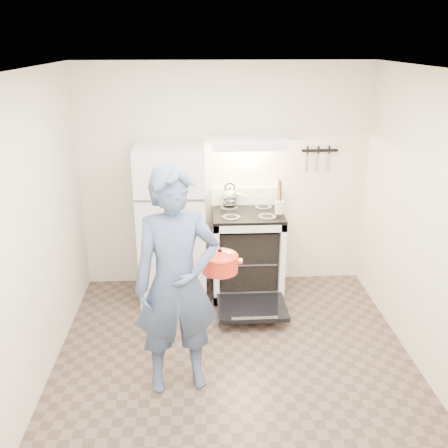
# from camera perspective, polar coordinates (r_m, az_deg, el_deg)

# --- Properties ---
(floor) EXTENTS (3.60, 3.60, 0.00)m
(floor) POSITION_cam_1_polar(r_m,az_deg,el_deg) (4.50, 1.37, -16.61)
(floor) COLOR brown
(floor) RESTS_ON ground
(back_wall) EXTENTS (3.20, 0.02, 2.50)m
(back_wall) POSITION_cam_1_polar(r_m,az_deg,el_deg) (5.58, 0.08, 5.30)
(back_wall) COLOR beige
(back_wall) RESTS_ON ground
(refrigerator) EXTENTS (0.70, 0.70, 1.70)m
(refrigerator) POSITION_cam_1_polar(r_m,az_deg,el_deg) (5.37, -5.92, 0.08)
(refrigerator) COLOR silver
(refrigerator) RESTS_ON floor
(stove_body) EXTENTS (0.76, 0.65, 0.92)m
(stove_body) POSITION_cam_1_polar(r_m,az_deg,el_deg) (5.55, 2.63, -3.45)
(stove_body) COLOR silver
(stove_body) RESTS_ON floor
(cooktop) EXTENTS (0.76, 0.65, 0.03)m
(cooktop) POSITION_cam_1_polar(r_m,az_deg,el_deg) (5.38, 2.71, 1.18)
(cooktop) COLOR black
(cooktop) RESTS_ON stove_body
(backsplash) EXTENTS (0.76, 0.07, 0.20)m
(backsplash) POSITION_cam_1_polar(r_m,az_deg,el_deg) (5.61, 2.45, 3.25)
(backsplash) COLOR silver
(backsplash) RESTS_ON cooktop
(oven_door) EXTENTS (0.70, 0.54, 0.04)m
(oven_door) POSITION_cam_1_polar(r_m,az_deg,el_deg) (5.18, 3.21, -9.52)
(oven_door) COLOR black
(oven_door) RESTS_ON floor
(oven_rack) EXTENTS (0.60, 0.52, 0.01)m
(oven_rack) POSITION_cam_1_polar(r_m,az_deg,el_deg) (5.56, 2.63, -3.64)
(oven_rack) COLOR slate
(oven_rack) RESTS_ON stove_body
(range_hood) EXTENTS (0.76, 0.50, 0.12)m
(range_hood) POSITION_cam_1_polar(r_m,az_deg,el_deg) (5.25, 2.77, 9.46)
(range_hood) COLOR silver
(range_hood) RESTS_ON back_wall
(knife_strip) EXTENTS (0.40, 0.02, 0.03)m
(knife_strip) POSITION_cam_1_polar(r_m,az_deg,el_deg) (5.65, 10.90, 8.25)
(knife_strip) COLOR black
(knife_strip) RESTS_ON back_wall
(pizza_stone) EXTENTS (0.34, 0.34, 0.02)m
(pizza_stone) POSITION_cam_1_polar(r_m,az_deg,el_deg) (5.60, 3.13, -3.34)
(pizza_stone) COLOR #836B4B
(pizza_stone) RESTS_ON oven_rack
(tea_kettle) EXTENTS (0.22, 0.18, 0.27)m
(tea_kettle) POSITION_cam_1_polar(r_m,az_deg,el_deg) (5.53, 0.67, 3.36)
(tea_kettle) COLOR #B7B7BC
(tea_kettle) RESTS_ON cooktop
(utensil_jar) EXTENTS (0.11, 0.11, 0.13)m
(utensil_jar) POSITION_cam_1_polar(r_m,az_deg,el_deg) (5.27, 6.34, 1.91)
(utensil_jar) COLOR silver
(utensil_jar) RESTS_ON cooktop
(person) EXTENTS (0.74, 0.56, 1.85)m
(person) POSITION_cam_1_polar(r_m,az_deg,el_deg) (3.91, -5.43, -6.78)
(person) COLOR navy
(person) RESTS_ON floor
(dutch_oven) EXTENTS (0.37, 0.30, 0.24)m
(dutch_oven) POSITION_cam_1_polar(r_m,az_deg,el_deg) (4.16, -0.46, -4.57)
(dutch_oven) COLOR red
(dutch_oven) RESTS_ON person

